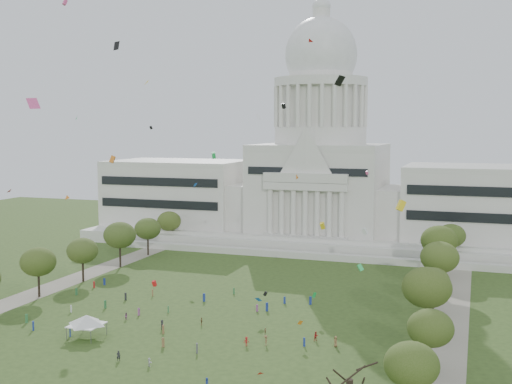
% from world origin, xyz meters
% --- Properties ---
extents(ground, '(400.00, 400.00, 0.00)m').
position_xyz_m(ground, '(0.00, 0.00, 0.00)').
color(ground, '#32491B').
rests_on(ground, ground).
extents(capitol, '(160.00, 64.50, 91.30)m').
position_xyz_m(capitol, '(0.00, 113.59, 22.30)').
color(capitol, beige).
rests_on(capitol, ground).
extents(path_left, '(8.00, 160.00, 0.04)m').
position_xyz_m(path_left, '(-48.00, 30.00, 0.02)').
color(path_left, gray).
rests_on(path_left, ground).
extents(path_right, '(8.00, 160.00, 0.04)m').
position_xyz_m(path_right, '(48.00, 30.00, 0.02)').
color(path_right, gray).
rests_on(path_right, ground).
extents(row_tree_r_0, '(7.67, 7.67, 10.91)m').
position_xyz_m(row_tree_r_0, '(44.94, -19.59, 7.75)').
color(row_tree_r_0, black).
rests_on(row_tree_r_0, ground).
extents(row_tree_r_1, '(7.58, 7.58, 10.78)m').
position_xyz_m(row_tree_r_1, '(46.22, -1.75, 7.66)').
color(row_tree_r_1, black).
rests_on(row_tree_r_1, ground).
extents(row_tree_l_2, '(8.42, 8.42, 11.97)m').
position_xyz_m(row_tree_l_2, '(-45.04, 17.30, 8.51)').
color(row_tree_l_2, black).
rests_on(row_tree_l_2, ground).
extents(row_tree_r_2, '(9.55, 9.55, 13.58)m').
position_xyz_m(row_tree_r_2, '(44.17, 17.44, 9.66)').
color(row_tree_r_2, black).
rests_on(row_tree_r_2, ground).
extents(row_tree_l_3, '(8.12, 8.12, 11.55)m').
position_xyz_m(row_tree_l_3, '(-44.09, 33.92, 8.21)').
color(row_tree_l_3, black).
rests_on(row_tree_l_3, ground).
extents(row_tree_r_3, '(7.01, 7.01, 9.98)m').
position_xyz_m(row_tree_r_3, '(44.40, 34.48, 7.08)').
color(row_tree_r_3, black).
rests_on(row_tree_r_3, ground).
extents(row_tree_l_4, '(9.29, 9.29, 13.21)m').
position_xyz_m(row_tree_l_4, '(-44.08, 52.42, 9.39)').
color(row_tree_l_4, black).
rests_on(row_tree_l_4, ground).
extents(row_tree_r_4, '(9.19, 9.19, 13.06)m').
position_xyz_m(row_tree_r_4, '(44.76, 50.04, 9.29)').
color(row_tree_r_4, black).
rests_on(row_tree_r_4, ground).
extents(row_tree_l_5, '(8.33, 8.33, 11.85)m').
position_xyz_m(row_tree_l_5, '(-45.22, 71.01, 8.42)').
color(row_tree_l_5, black).
rests_on(row_tree_l_5, ground).
extents(row_tree_r_5, '(9.82, 9.82, 13.96)m').
position_xyz_m(row_tree_r_5, '(43.49, 70.19, 9.93)').
color(row_tree_r_5, black).
rests_on(row_tree_r_5, ground).
extents(row_tree_l_6, '(8.19, 8.19, 11.64)m').
position_xyz_m(row_tree_l_6, '(-46.87, 89.14, 8.27)').
color(row_tree_l_6, black).
rests_on(row_tree_l_6, ground).
extents(row_tree_r_6, '(8.42, 8.42, 11.97)m').
position_xyz_m(row_tree_r_6, '(45.96, 88.13, 8.51)').
color(row_tree_r_6, black).
rests_on(row_tree_r_6, ground).
extents(big_bare_tree, '(6.00, 5.00, 12.80)m').
position_xyz_m(big_bare_tree, '(38.00, -28.00, 8.67)').
color(big_bare_tree, black).
rests_on(big_bare_tree, ground).
extents(event_tent, '(8.10, 8.10, 4.53)m').
position_xyz_m(event_tent, '(-17.24, -4.45, 3.51)').
color(event_tent, '#4C4C4C').
rests_on(event_tent, ground).
extents(person_0, '(1.06, 1.16, 1.99)m').
position_xyz_m(person_0, '(28.98, 6.10, 1.00)').
color(person_0, olive).
rests_on(person_0, ground).
extents(person_2, '(1.05, 0.98, 1.84)m').
position_xyz_m(person_2, '(24.84, 7.92, 0.92)').
color(person_2, '#B21E1E').
rests_on(person_2, ground).
extents(person_3, '(0.99, 1.36, 1.90)m').
position_xyz_m(person_3, '(16.61, 2.52, 0.95)').
color(person_3, olive).
rests_on(person_3, ground).
extents(person_4, '(0.72, 1.04, 1.61)m').
position_xyz_m(person_4, '(0.38, 9.92, 0.81)').
color(person_4, olive).
rests_on(person_4, ground).
extents(person_5, '(1.57, 1.84, 1.89)m').
position_xyz_m(person_5, '(-5.98, 4.92, 0.95)').
color(person_5, '#4C4C51').
rests_on(person_5, ground).
extents(person_6, '(0.49, 0.74, 1.49)m').
position_xyz_m(person_6, '(13.95, -18.62, 0.75)').
color(person_6, navy).
rests_on(person_6, ground).
extents(person_7, '(0.82, 0.75, 1.84)m').
position_xyz_m(person_7, '(-4.93, -13.33, 0.92)').
color(person_7, '#26262B').
rests_on(person_7, ground).
extents(person_8, '(0.81, 0.60, 1.50)m').
position_xyz_m(person_8, '(-16.12, 8.20, 0.75)').
color(person_8, '#994C8C').
rests_on(person_8, ground).
extents(person_9, '(1.25, 1.16, 1.75)m').
position_xyz_m(person_9, '(13.36, 1.04, 0.88)').
color(person_9, '#B21E1E').
rests_on(person_9, ground).
extents(person_10, '(0.70, 0.95, 1.45)m').
position_xyz_m(person_10, '(14.74, 7.95, 0.73)').
color(person_10, olive).
rests_on(person_10, ground).
extents(person_11, '(1.43, 1.27, 1.49)m').
position_xyz_m(person_11, '(1.35, -13.88, 0.74)').
color(person_11, silver).
rests_on(person_11, ground).
extents(distant_crowd, '(61.67, 40.96, 1.90)m').
position_xyz_m(distant_crowd, '(-11.86, 15.01, 0.87)').
color(distant_crowd, '#33723F').
rests_on(distant_crowd, ground).
extents(kite_swarm, '(85.14, 96.83, 58.25)m').
position_xyz_m(kite_swarm, '(-1.67, 8.00, 29.22)').
color(kite_swarm, '#E54C8C').
rests_on(kite_swarm, ground).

